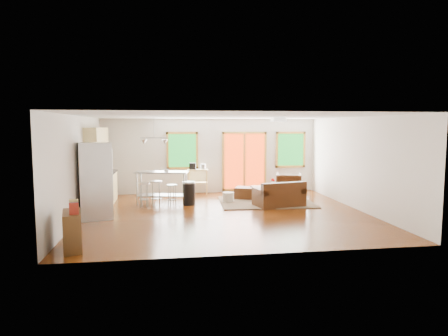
{
  "coord_description": "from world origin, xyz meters",
  "views": [
    {
      "loc": [
        -1.58,
        -10.44,
        2.32
      ],
      "look_at": [
        0.0,
        0.3,
        1.2
      ],
      "focal_mm": 32.0,
      "sensor_mm": 36.0,
      "label": 1
    }
  ],
  "objects": [
    {
      "name": "window_left",
      "position": [
        -1.0,
        3.46,
        1.5
      ],
      "size": [
        1.1,
        0.05,
        1.3
      ],
      "color": "#125419",
      "rests_on": "back_wall"
    },
    {
      "name": "coffee_table",
      "position": [
        1.69,
        1.93,
        0.36
      ],
      "size": [
        1.09,
        0.71,
        0.42
      ],
      "rotation": [
        0.0,
        0.0,
        0.09
      ],
      "color": "#3D250E",
      "rests_on": "floor"
    },
    {
      "name": "trash_can",
      "position": [
        -0.91,
        1.33,
        0.36
      ],
      "size": [
        0.43,
        0.43,
        0.7
      ],
      "rotation": [
        0.0,
        0.0,
        0.14
      ],
      "color": "black",
      "rests_on": "floor"
    },
    {
      "name": "armchair",
      "position": [
        2.52,
        2.45,
        0.42
      ],
      "size": [
        1.01,
        0.98,
        0.84
      ],
      "primitive_type": "imported",
      "rotation": [
        0.0,
        0.0,
        2.84
      ],
      "color": "black",
      "rests_on": "floor"
    },
    {
      "name": "window_right",
      "position": [
        2.9,
        3.46,
        1.5
      ],
      "size": [
        1.1,
        0.05,
        1.3
      ],
      "color": "#125419",
      "rests_on": "back_wall"
    },
    {
      "name": "back_wall",
      "position": [
        0.0,
        3.51,
        1.3
      ],
      "size": [
        7.5,
        0.02,
        2.6
      ],
      "primitive_type": "cube",
      "color": "beige",
      "rests_on": "ground"
    },
    {
      "name": "bar_stool_a",
      "position": [
        -2.22,
        1.26,
        0.52
      ],
      "size": [
        0.38,
        0.38,
        0.71
      ],
      "rotation": [
        0.0,
        0.0,
        -0.16
      ],
      "color": "#B7BABC",
      "rests_on": "floor"
    },
    {
      "name": "rug",
      "position": [
        1.46,
        1.38,
        0.01
      ],
      "size": [
        2.89,
        2.28,
        0.03
      ],
      "primitive_type": "cube",
      "rotation": [
        0.0,
        0.0,
        -0.05
      ],
      "color": "#445638",
      "rests_on": "floor"
    },
    {
      "name": "pouf",
      "position": [
        0.32,
        1.58,
        0.15
      ],
      "size": [
        0.36,
        0.36,
        0.31
      ],
      "primitive_type": "cylinder",
      "rotation": [
        0.0,
        0.0,
        0.01
      ],
      "color": "beige",
      "rests_on": "floor"
    },
    {
      "name": "ceiling",
      "position": [
        0.0,
        0.0,
        2.61
      ],
      "size": [
        7.5,
        7.0,
        0.02
      ],
      "primitive_type": "cube",
      "color": "silver",
      "rests_on": "ground"
    },
    {
      "name": "french_doors",
      "position": [
        1.2,
        3.46,
        1.1
      ],
      "size": [
        1.6,
        0.05,
        2.1
      ],
      "color": "#AE2D0B",
      "rests_on": "back_wall"
    },
    {
      "name": "cup",
      "position": [
        -1.56,
        1.63,
        1.02
      ],
      "size": [
        0.15,
        0.12,
        0.14
      ],
      "primitive_type": "imported",
      "rotation": [
        0.0,
        0.0,
        -0.12
      ],
      "color": "silver",
      "rests_on": "island"
    },
    {
      "name": "bar_stool_c",
      "position": [
        -1.41,
        1.24,
        0.47
      ],
      "size": [
        0.38,
        0.38,
        0.64
      ],
      "rotation": [
        0.0,
        0.0,
        0.32
      ],
      "color": "#B7BABC",
      "rests_on": "floor"
    },
    {
      "name": "ceiling_flush",
      "position": [
        1.6,
        0.6,
        2.53
      ],
      "size": [
        0.35,
        0.35,
        0.12
      ],
      "primitive_type": "cube",
      "color": "white",
      "rests_on": "ceiling"
    },
    {
      "name": "bookshelf",
      "position": [
        -3.35,
        -2.72,
        0.38
      ],
      "size": [
        0.49,
        0.87,
        0.97
      ],
      "rotation": [
        0.0,
        0.0,
        0.22
      ],
      "color": "#3D250E",
      "rests_on": "floor"
    },
    {
      "name": "right_wall",
      "position": [
        3.76,
        0.0,
        1.3
      ],
      "size": [
        0.02,
        7.0,
        2.6
      ],
      "primitive_type": "cube",
      "color": "beige",
      "rests_on": "ground"
    },
    {
      "name": "kitchen_cart",
      "position": [
        -0.51,
        3.23,
        0.74
      ],
      "size": [
        0.77,
        0.55,
        1.09
      ],
      "rotation": [
        0.0,
        0.0,
        -0.14
      ],
      "color": "#DBBC70",
      "rests_on": "floor"
    },
    {
      "name": "loveseat",
      "position": [
        1.71,
        0.71,
        0.29
      ],
      "size": [
        1.53,
        1.06,
        0.74
      ],
      "rotation": [
        0.0,
        0.0,
        0.21
      ],
      "color": "black",
      "rests_on": "floor"
    },
    {
      "name": "island",
      "position": [
        -1.7,
        1.65,
        0.68
      ],
      "size": [
        1.65,
        0.9,
        0.99
      ],
      "rotation": [
        0.0,
        0.0,
        -0.19
      ],
      "color": "#B7BABC",
      "rests_on": "floor"
    },
    {
      "name": "front_wall",
      "position": [
        0.0,
        -3.51,
        1.3
      ],
      "size": [
        7.5,
        0.02,
        2.6
      ],
      "primitive_type": "cube",
      "color": "beige",
      "rests_on": "ground"
    },
    {
      "name": "floor",
      "position": [
        0.0,
        0.0,
        -0.01
      ],
      "size": [
        7.5,
        7.0,
        0.02
      ],
      "primitive_type": "cube",
      "color": "#3D1A05",
      "rests_on": "ground"
    },
    {
      "name": "refrigerator",
      "position": [
        -3.34,
        -0.07,
        0.97
      ],
      "size": [
        0.93,
        0.91,
        1.93
      ],
      "rotation": [
        0.0,
        0.0,
        0.24
      ],
      "color": "#B7BABC",
      "rests_on": "floor"
    },
    {
      "name": "bar_stool_b",
      "position": [
        -1.87,
        1.24,
        0.56
      ],
      "size": [
        0.38,
        0.38,
        0.76
      ],
      "rotation": [
        0.0,
        0.0,
        0.06
      ],
      "color": "#B7BABC",
      "rests_on": "floor"
    },
    {
      "name": "ottoman",
      "position": [
        0.93,
        2.08,
        0.19
      ],
      "size": [
        0.74,
        0.74,
        0.38
      ],
      "primitive_type": "cube",
      "rotation": [
        0.0,
        0.0,
        -0.36
      ],
      "color": "black",
      "rests_on": "floor"
    },
    {
      "name": "book",
      "position": [
        1.95,
        1.71,
        0.55
      ],
      "size": [
        0.22,
        0.12,
        0.3
      ],
      "primitive_type": "imported",
      "rotation": [
        0.0,
        0.0,
        0.41
      ],
      "color": "maroon",
      "rests_on": "coffee_table"
    },
    {
      "name": "left_wall",
      "position": [
        -3.76,
        0.0,
        1.3
      ],
      "size": [
        0.02,
        7.0,
        2.6
      ],
      "primitive_type": "cube",
      "color": "beige",
      "rests_on": "ground"
    },
    {
      "name": "pendant_light",
      "position": [
        -1.9,
        1.5,
        1.9
      ],
      "size": [
        0.8,
        0.18,
        0.79
      ],
      "color": "gray",
      "rests_on": "ceiling"
    },
    {
      "name": "cabinets",
      "position": [
        -3.49,
        1.7,
        0.93
      ],
      "size": [
        0.64,
        2.24,
        2.3
      ],
      "color": "#DBBC70",
      "rests_on": "floor"
    },
    {
      "name": "vase",
      "position": [
        1.79,
        1.77,
        0.51
      ],
      "size": [
        0.2,
        0.21,
        0.29
      ],
      "rotation": [
        0.0,
        0.0,
        -0.22
      ],
      "color": "silver",
      "rests_on": "coffee_table"
    }
  ]
}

